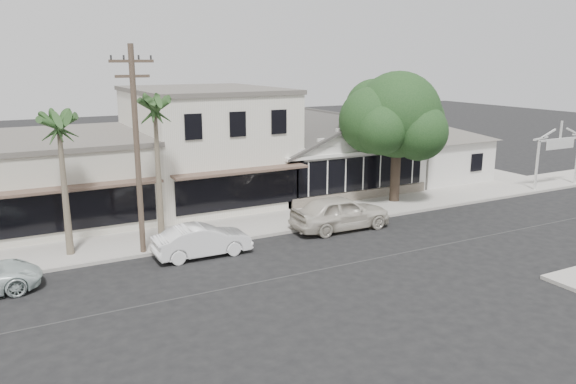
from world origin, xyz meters
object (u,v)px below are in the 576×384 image
car_1 (202,240)px  shade_tree (394,117)px  car_0 (340,212)px  arch_sign (560,141)px  utility_pole (137,147)px

car_1 → shade_tree: bearing=-74.0°
car_0 → shade_tree: bearing=-59.8°
arch_sign → utility_pole: size_ratio=0.46×
arch_sign → shade_tree: bearing=169.6°
car_0 → car_1: (-7.47, -0.46, -0.18)m
car_0 → shade_tree: 7.78m
car_0 → arch_sign: bearing=-85.6°
car_0 → car_1: size_ratio=1.21×
shade_tree → utility_pole: bearing=-171.5°
arch_sign → shade_tree: (-11.96, 2.19, 1.94)m
car_1 → arch_sign: bearing=-86.1°
utility_pole → car_1: bearing=-30.4°
car_1 → shade_tree: (13.18, 3.62, 4.40)m
arch_sign → car_0: 17.85m
utility_pole → car_0: bearing=-5.1°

